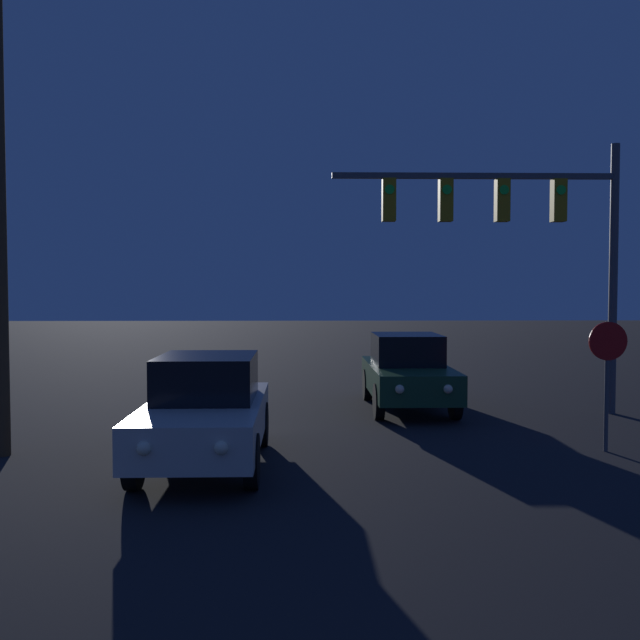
% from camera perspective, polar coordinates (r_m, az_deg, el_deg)
% --- Properties ---
extents(car_near, '(1.78, 4.31, 1.66)m').
position_cam_1_polar(car_near, '(11.06, -9.11, -7.13)').
color(car_near, beige).
rests_on(car_near, ground_plane).
extents(car_far, '(1.76, 4.30, 1.66)m').
position_cam_1_polar(car_far, '(16.08, 7.01, -4.09)').
color(car_far, '#1E4728').
rests_on(car_far, ground_plane).
extents(traffic_signal_mast, '(6.11, 0.30, 5.75)m').
position_cam_1_polar(traffic_signal_mast, '(15.82, 15.76, 7.47)').
color(traffic_signal_mast, '#4C4C51').
rests_on(traffic_signal_mast, ground_plane).
extents(stop_sign, '(0.63, 0.07, 2.14)m').
position_cam_1_polar(stop_sign, '(12.60, 22.00, -3.16)').
color(stop_sign, '#4C4C51').
rests_on(stop_sign, ground_plane).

